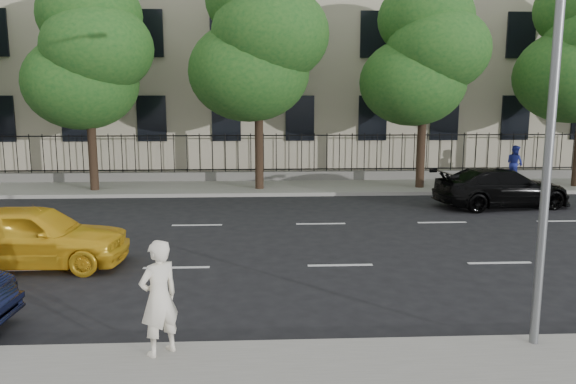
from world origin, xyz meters
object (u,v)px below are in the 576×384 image
yellow_taxi (32,236)px  black_sedan (502,188)px  woman_near (159,298)px  street_light (541,30)px

yellow_taxi → black_sedan: bearing=-63.9°
black_sedan → woman_near: woman_near is taller
yellow_taxi → woman_near: (3.96, -5.16, 0.29)m
yellow_taxi → woman_near: bearing=-141.2°
black_sedan → woman_near: 15.87m
black_sedan → yellow_taxi: bearing=107.0°
yellow_taxi → woman_near: woman_near is taller
woman_near → street_light: bearing=143.2°
black_sedan → woman_near: size_ratio=2.76×
yellow_taxi → black_sedan: 15.97m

